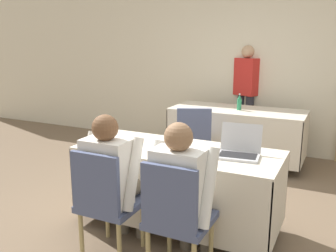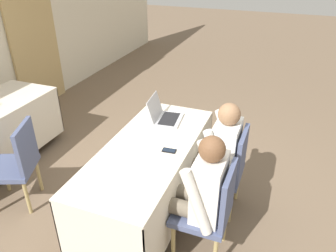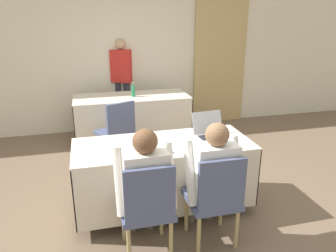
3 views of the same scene
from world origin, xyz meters
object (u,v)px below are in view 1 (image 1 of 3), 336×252
chair_far_spare (194,139)px  person_checkered_shirt (113,176)px  cell_phone (167,155)px  person_white_shirt (182,189)px  person_red_shirt (246,91)px  chair_near_right (176,215)px  water_bottle (239,103)px  laptop (239,150)px  chair_near_left (106,200)px

chair_far_spare → person_checkered_shirt: size_ratio=0.77×
cell_phone → person_checkered_shirt: bearing=-133.3°
cell_phone → person_white_shirt: bearing=-55.2°
person_white_shirt → cell_phone: bearing=-51.0°
person_checkered_shirt → person_white_shirt: same height
chair_far_spare → person_red_shirt: (0.26, 1.46, 0.42)m
chair_near_right → chair_far_spare: bearing=-71.5°
chair_near_right → person_checkered_shirt: (-0.60, 0.10, 0.16)m
water_bottle → chair_far_spare: bearing=-114.4°
person_red_shirt → chair_far_spare: bearing=-77.3°
laptop → person_red_shirt: (-0.62, 2.67, 0.12)m
laptop → person_checkered_shirt: (-0.83, -0.62, -0.15)m
chair_far_spare → water_bottle: bearing=-136.7°
cell_phone → person_white_shirt: 0.48m
water_bottle → chair_near_left: size_ratio=0.25×
laptop → water_bottle: laptop is taller
water_bottle → chair_far_spare: (-0.34, -0.76, -0.36)m
water_bottle → person_white_shirt: (0.30, -2.58, -0.20)m
chair_near_right → person_checkered_shirt: bearing=-9.8°
laptop → cell_phone: 0.59m
chair_near_left → chair_near_right: same height
chair_near_left → chair_far_spare: bearing=-88.6°
cell_phone → chair_far_spare: bearing=99.2°
person_white_shirt → chair_far_spare: bearing=-70.5°
laptop → water_bottle: size_ratio=1.70×
water_bottle → person_white_shirt: size_ratio=0.19×
water_bottle → person_checkered_shirt: 2.60m
chair_near_left → person_checkered_shirt: size_ratio=0.77×
chair_near_right → chair_near_left: bearing=0.0°
person_red_shirt → chair_near_left: bearing=-70.9°
person_checkered_shirt → person_red_shirt: 3.30m
cell_phone → water_bottle: water_bottle is taller
chair_near_right → chair_far_spare: (-0.64, 1.92, 0.00)m
laptop → water_bottle: 2.04m
chair_near_left → person_white_shirt: 0.63m
laptop → cell_phone: laptop is taller
chair_far_spare → person_white_shirt: bearing=87.2°
person_white_shirt → person_red_shirt: (-0.39, 3.28, 0.26)m
person_checkered_shirt → person_white_shirt: size_ratio=1.00×
laptop → chair_near_right: bearing=-114.6°
cell_phone → chair_far_spare: (-0.35, 1.45, -0.26)m
chair_far_spare → person_checkered_shirt: person_checkered_shirt is taller
cell_phone → person_red_shirt: size_ratio=0.08×
chair_near_right → chair_far_spare: same height
chair_near_right → person_red_shirt: bearing=-83.5°
water_bottle → chair_near_right: 2.72m
cell_phone → person_red_shirt: 2.92m
water_bottle → cell_phone: bearing=-89.9°
water_bottle → person_red_shirt: person_red_shirt is taller
person_white_shirt → person_red_shirt: person_red_shirt is taller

